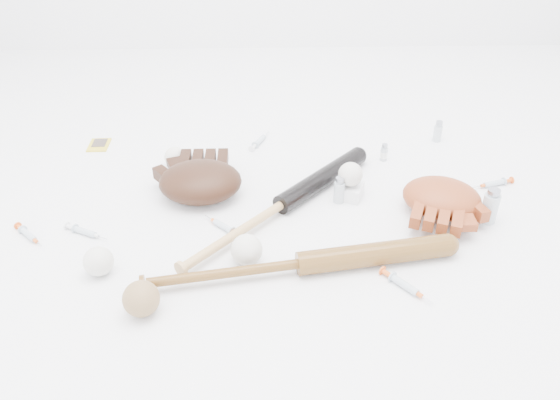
{
  "coord_description": "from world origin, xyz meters",
  "views": [
    {
      "loc": [
        -0.06,
        -1.26,
        0.9
      ],
      "look_at": [
        -0.02,
        -0.0,
        0.06
      ],
      "focal_mm": 35.0,
      "sensor_mm": 36.0,
      "label": 1
    }
  ],
  "objects_px": {
    "glove_dark": "(200,181)",
    "pedestal": "(349,191)",
    "bat_wood": "(301,264)",
    "bat_dark": "(282,204)"
  },
  "relations": [
    {
      "from": "glove_dark",
      "to": "pedestal",
      "type": "distance_m",
      "value": 0.44
    },
    {
      "from": "bat_wood",
      "to": "pedestal",
      "type": "height_order",
      "value": "bat_wood"
    },
    {
      "from": "bat_dark",
      "to": "bat_wood",
      "type": "bearing_deg",
      "value": -128.83
    },
    {
      "from": "pedestal",
      "to": "bat_dark",
      "type": "bearing_deg",
      "value": -159.11
    },
    {
      "from": "bat_wood",
      "to": "pedestal",
      "type": "xyz_separation_m",
      "value": [
        0.17,
        0.34,
        -0.01
      ]
    },
    {
      "from": "bat_wood",
      "to": "glove_dark",
      "type": "height_order",
      "value": "glove_dark"
    },
    {
      "from": "bat_dark",
      "to": "pedestal",
      "type": "distance_m",
      "value": 0.22
    },
    {
      "from": "bat_dark",
      "to": "pedestal",
      "type": "height_order",
      "value": "bat_dark"
    },
    {
      "from": "glove_dark",
      "to": "pedestal",
      "type": "xyz_separation_m",
      "value": [
        0.44,
        -0.02,
        -0.03
      ]
    },
    {
      "from": "pedestal",
      "to": "glove_dark",
      "type": "bearing_deg",
      "value": 177.78
    }
  ]
}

